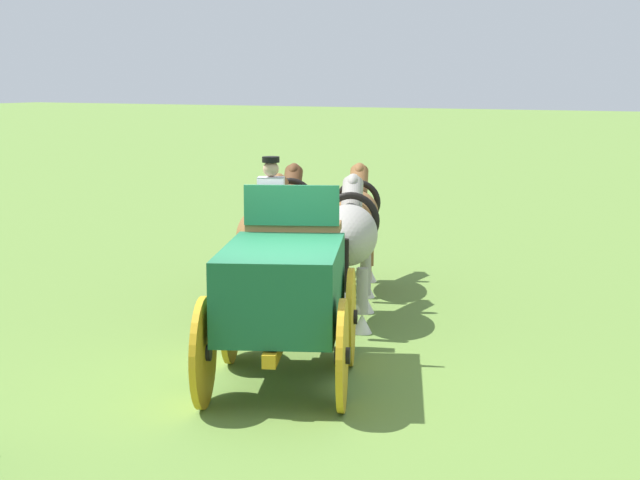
# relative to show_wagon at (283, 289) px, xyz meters

# --- Properties ---
(ground_plane) EXTENTS (220.00, 220.00, 0.00)m
(ground_plane) POSITION_rel_show_wagon_xyz_m (-0.13, -0.06, -1.22)
(ground_plane) COLOR olive
(show_wagon) EXTENTS (5.36, 3.04, 2.80)m
(show_wagon) POSITION_rel_show_wagon_xyz_m (0.00, 0.00, 0.00)
(show_wagon) COLOR #195B38
(show_wagon) RESTS_ON ground
(draft_horse_rear_near) EXTENTS (2.93, 1.73, 2.23)m
(draft_horse_rear_near) POSITION_rel_show_wagon_xyz_m (2.86, 1.97, 0.14)
(draft_horse_rear_near) COLOR brown
(draft_horse_rear_near) RESTS_ON ground
(draft_horse_rear_off) EXTENTS (2.90, 1.73, 2.23)m
(draft_horse_rear_off) POSITION_rel_show_wagon_xyz_m (3.38, 0.78, 0.15)
(draft_horse_rear_off) COLOR #9E998E
(draft_horse_rear_off) RESTS_ON ground
(draft_horse_lead_near) EXTENTS (2.87, 1.73, 2.19)m
(draft_horse_lead_near) POSITION_rel_show_wagon_xyz_m (5.23, 3.02, 0.11)
(draft_horse_lead_near) COLOR brown
(draft_horse_lead_near) RESTS_ON ground
(draft_horse_lead_off) EXTENTS (2.93, 1.71, 2.20)m
(draft_horse_lead_off) POSITION_rel_show_wagon_xyz_m (5.77, 1.84, 0.12)
(draft_horse_lead_off) COLOR brown
(draft_horse_lead_off) RESTS_ON ground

